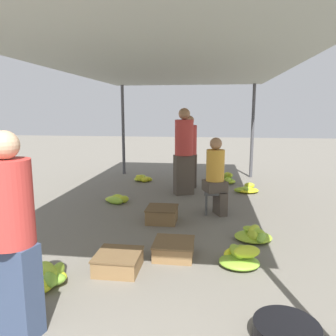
{
  "coord_description": "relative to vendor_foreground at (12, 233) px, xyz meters",
  "views": [
    {
      "loc": [
        0.66,
        -1.59,
        1.72
      ],
      "look_at": [
        0.0,
        3.39,
        0.83
      ],
      "focal_mm": 35.0,
      "sensor_mm": 36.0,
      "label": 1
    }
  ],
  "objects": [
    {
      "name": "shopper_walking_far",
      "position": [
        0.95,
        5.13,
        0.02
      ],
      "size": [
        0.36,
        0.35,
        1.61
      ],
      "color": "#4C4238",
      "rests_on": "ground"
    },
    {
      "name": "banana_pile_left_0",
      "position": [
        -0.3,
        3.7,
        -0.76
      ],
      "size": [
        0.5,
        0.48,
        0.14
      ],
      "color": "#B9CE2B",
      "rests_on": "ground"
    },
    {
      "name": "shopper_walking_mid",
      "position": [
        0.9,
        4.49,
        0.1
      ],
      "size": [
        0.5,
        0.5,
        1.77
      ],
      "color": "#4C4238",
      "rests_on": "ground"
    },
    {
      "name": "canopy_post_back_right",
      "position": [
        2.48,
        6.48,
        0.37
      ],
      "size": [
        0.08,
        0.08,
        2.38
      ],
      "primitive_type": "cylinder",
      "color": "#4C4C51",
      "rests_on": "ground"
    },
    {
      "name": "crate_far",
      "position": [
        1.03,
        1.52,
        -0.73
      ],
      "size": [
        0.47,
        0.47,
        0.19
      ],
      "color": "olive",
      "rests_on": "ground"
    },
    {
      "name": "banana_pile_right_3",
      "position": [
        2.21,
        4.8,
        -0.75
      ],
      "size": [
        0.53,
        0.41,
        0.2
      ],
      "color": "#C5D329",
      "rests_on": "ground"
    },
    {
      "name": "banana_pile_right_1",
      "position": [
        1.84,
        5.65,
        -0.71
      ],
      "size": [
        0.41,
        0.48,
        0.27
      ],
      "color": "#AFCA2D",
      "rests_on": "ground"
    },
    {
      "name": "banana_pile_right_2",
      "position": [
        1.8,
        1.41,
        -0.73
      ],
      "size": [
        0.46,
        0.54,
        0.27
      ],
      "color": "#B8CE2B",
      "rests_on": "ground"
    },
    {
      "name": "vendor_foreground",
      "position": [
        0.0,
        0.0,
        0.0
      ],
      "size": [
        0.41,
        0.41,
        1.58
      ],
      "color": "#384766",
      "rests_on": "ground"
    },
    {
      "name": "banana_pile_right_0",
      "position": [
        2.04,
        2.13,
        -0.74
      ],
      "size": [
        0.5,
        0.49,
        0.21
      ],
      "color": "#ADC92D",
      "rests_on": "ground"
    },
    {
      "name": "crate_near",
      "position": [
        0.47,
        1.1,
        -0.72
      ],
      "size": [
        0.48,
        0.48,
        0.19
      ],
      "color": "olive",
      "rests_on": "ground"
    },
    {
      "name": "stool",
      "position": [
        1.52,
        3.27,
        -0.51
      ],
      "size": [
        0.34,
        0.34,
        0.39
      ],
      "color": "#4C4C4C",
      "rests_on": "ground"
    },
    {
      "name": "basin_black",
      "position": [
        2.04,
        0.18,
        -0.75
      ],
      "size": [
        0.5,
        0.5,
        0.14
      ],
      "color": "black",
      "rests_on": "ground"
    },
    {
      "name": "vendor_seated",
      "position": [
        1.54,
        3.26,
        -0.16
      ],
      "size": [
        0.44,
        0.44,
        1.29
      ],
      "color": "#4C4238",
      "rests_on": "ground"
    },
    {
      "name": "banana_pile_left_2",
      "position": [
        -0.21,
        5.6,
        -0.75
      ],
      "size": [
        0.51,
        0.44,
        0.18
      ],
      "color": "#97C131",
      "rests_on": "ground"
    },
    {
      "name": "crate_mid",
      "position": [
        0.71,
        2.73,
        -0.7
      ],
      "size": [
        0.47,
        0.47,
        0.23
      ],
      "color": "brown",
      "rests_on": "ground"
    },
    {
      "name": "canopy_post_back_left",
      "position": [
        -0.92,
        6.48,
        0.37
      ],
      "size": [
        0.08,
        0.08,
        2.38
      ],
      "primitive_type": "cylinder",
      "color": "#4C4C51",
      "rests_on": "ground"
    },
    {
      "name": "canopy_tarp",
      "position": [
        0.78,
        3.12,
        1.58
      ],
      "size": [
        3.8,
        7.12,
        0.04
      ],
      "primitive_type": "cube",
      "color": "#9EA399",
      "rests_on": "canopy_post_front_left"
    },
    {
      "name": "banana_pile_left_1",
      "position": [
        -0.13,
        0.73,
        -0.74
      ],
      "size": [
        0.44,
        0.51,
        0.21
      ],
      "color": "#A0C42F",
      "rests_on": "ground"
    }
  ]
}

